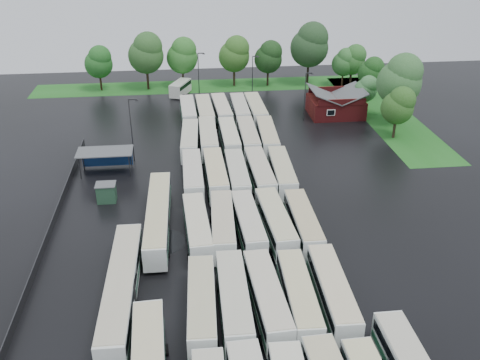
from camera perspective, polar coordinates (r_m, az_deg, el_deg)
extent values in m
plane|color=black|center=(63.96, -0.59, -6.92)|extent=(160.00, 160.00, 0.00)
cube|color=maroon|center=(105.67, 10.15, 7.71)|extent=(10.00, 8.00, 3.40)
cube|color=#4C4F51|center=(104.20, 8.92, 9.04)|extent=(5.07, 8.60, 2.19)
cube|color=#4C4F51|center=(105.59, 11.58, 9.06)|extent=(5.07, 8.60, 2.19)
cube|color=maroon|center=(101.35, 10.85, 8.14)|extent=(9.00, 0.20, 1.20)
cube|color=silver|center=(101.36, 9.68, 7.10)|extent=(1.60, 0.12, 1.20)
cylinder|color=#2D2D30|center=(81.89, -16.72, 1.21)|extent=(0.16, 0.16, 3.40)
cylinder|color=#2D2D30|center=(80.83, -11.70, 1.48)|extent=(0.16, 0.16, 3.40)
cylinder|color=#2D2D30|center=(84.75, -16.39, 2.14)|extent=(0.16, 0.16, 3.40)
cylinder|color=#2D2D30|center=(83.73, -11.55, 2.41)|extent=(0.16, 0.16, 3.40)
cube|color=#4C4F51|center=(82.00, -14.24, 2.96)|extent=(8.20, 4.20, 0.15)
cube|color=navy|center=(84.48, -13.96, 2.30)|extent=(7.60, 0.08, 2.60)
cube|color=#20432C|center=(74.76, -14.06, -1.35)|extent=(2.50, 2.00, 2.50)
cube|color=#4C4F51|center=(74.17, -14.17, -0.45)|extent=(2.70, 2.20, 0.12)
cube|color=#1D651C|center=(123.20, -2.77, 10.01)|extent=(80.00, 10.00, 0.01)
cube|color=#1D651C|center=(109.40, 15.15, 6.91)|extent=(10.00, 50.00, 0.01)
cube|color=#2D2D30|center=(72.25, -19.11, -3.73)|extent=(0.10, 50.00, 1.20)
cube|color=silver|center=(52.41, -4.10, -13.19)|extent=(3.03, 12.45, 2.83)
cube|color=black|center=(52.05, -4.12, -12.71)|extent=(3.08, 11.96, 0.91)
cube|color=#21583B|center=(52.81, -4.08, -13.70)|extent=(3.08, 12.21, 0.62)
cube|color=#BCB78F|center=(51.48, -4.16, -11.93)|extent=(2.92, 12.08, 0.12)
cylinder|color=black|center=(50.42, -3.83, -17.30)|extent=(2.63, 0.99, 0.99)
cylinder|color=black|center=(56.37, -4.25, -11.72)|extent=(2.63, 0.99, 0.99)
cube|color=silver|center=(52.67, -0.66, -12.76)|extent=(2.84, 12.87, 2.94)
cube|color=black|center=(52.30, -0.66, -12.27)|extent=(2.90, 12.36, 0.94)
cube|color=#1A4D31|center=(53.09, -0.66, -13.30)|extent=(2.89, 12.62, 0.65)
cube|color=beige|center=(51.72, -0.67, -11.46)|extent=(2.73, 12.48, 0.13)
cylinder|color=black|center=(50.60, -0.16, -17.00)|extent=(2.73, 1.03, 1.03)
cylinder|color=black|center=(56.78, -1.08, -11.28)|extent=(2.73, 1.03, 1.03)
cube|color=silver|center=(53.08, 2.89, -12.50)|extent=(3.20, 12.66, 2.88)
cube|color=black|center=(52.72, 2.91, -12.02)|extent=(3.24, 12.16, 0.92)
cube|color=#25553E|center=(53.49, 2.88, -13.03)|extent=(3.24, 12.41, 0.63)
cube|color=beige|center=(52.15, 2.93, -11.23)|extent=(3.08, 12.28, 0.13)
cylinder|color=black|center=(51.06, 3.59, -16.58)|extent=(2.67, 1.00, 1.00)
cylinder|color=black|center=(57.08, 2.22, -11.09)|extent=(2.67, 1.00, 1.00)
cube|color=silver|center=(53.55, 6.27, -12.31)|extent=(2.90, 12.32, 2.81)
cube|color=black|center=(53.20, 6.30, -11.84)|extent=(2.95, 11.83, 0.90)
cube|color=#275B41|center=(53.94, 6.24, -12.81)|extent=(2.95, 12.07, 0.62)
cube|color=beige|center=(52.65, 6.35, -11.08)|extent=(2.79, 11.95, 0.12)
cylinder|color=black|center=(51.61, 7.13, -16.23)|extent=(2.60, 0.98, 0.98)
cylinder|color=black|center=(57.42, 5.38, -10.95)|extent=(2.60, 0.98, 0.98)
cube|color=silver|center=(54.48, 9.83, -11.72)|extent=(3.01, 12.72, 2.90)
cube|color=black|center=(54.13, 9.88, -11.24)|extent=(3.06, 12.21, 0.93)
cube|color=#205135|center=(54.88, 9.78, -12.24)|extent=(3.05, 12.47, 0.64)
cube|color=beige|center=(53.57, 9.95, -10.46)|extent=(2.89, 12.34, 0.13)
cylinder|color=black|center=(52.49, 10.90, -15.67)|extent=(2.69, 1.01, 1.01)
cylinder|color=black|center=(58.42, 8.67, -10.40)|extent=(2.69, 1.01, 1.01)
cube|color=silver|center=(63.75, -4.59, -5.13)|extent=(3.17, 12.47, 2.83)
cube|color=black|center=(63.45, -4.61, -4.70)|extent=(3.21, 11.98, 0.91)
cube|color=#24573B|center=(64.08, -4.57, -5.60)|extent=(3.21, 12.23, 0.62)
cube|color=beige|center=(62.99, -4.64, -4.00)|extent=(3.05, 12.10, 0.12)
cylinder|color=black|center=(61.22, -4.39, -8.20)|extent=(2.63, 0.99, 0.99)
cylinder|color=black|center=(67.86, -4.68, -4.39)|extent=(2.63, 0.99, 0.99)
cube|color=silver|center=(64.03, -1.86, -4.87)|extent=(3.20, 12.62, 2.87)
cube|color=black|center=(63.73, -1.86, -4.43)|extent=(3.24, 12.12, 0.92)
cube|color=#1E4D33|center=(64.36, -1.85, -5.35)|extent=(3.24, 12.37, 0.63)
cube|color=#BEB294|center=(63.26, -1.88, -3.73)|extent=(3.07, 12.24, 0.13)
cylinder|color=black|center=(61.47, -1.53, -7.96)|extent=(2.66, 1.00, 1.00)
cylinder|color=black|center=(68.18, -2.12, -4.14)|extent=(2.66, 1.00, 1.00)
cube|color=silver|center=(64.30, 0.89, -4.75)|extent=(3.04, 12.36, 2.81)
cube|color=black|center=(64.01, 0.89, -4.32)|extent=(3.09, 11.87, 0.90)
cube|color=#1E5D3B|center=(64.63, 0.88, -5.22)|extent=(3.09, 12.12, 0.62)
cube|color=beige|center=(63.55, 0.90, -3.63)|extent=(2.93, 11.99, 0.12)
cylinder|color=black|center=(61.80, 1.34, -7.75)|extent=(2.61, 0.98, 0.98)
cylinder|color=black|center=(68.36, 0.47, -4.04)|extent=(2.61, 0.98, 0.98)
cube|color=silver|center=(64.63, 3.80, -4.56)|extent=(3.28, 12.83, 2.91)
cube|color=black|center=(64.33, 3.82, -4.12)|extent=(3.32, 12.32, 0.93)
cube|color=#2F5B45|center=(64.97, 3.79, -5.04)|extent=(3.32, 12.58, 0.64)
cube|color=beige|center=(63.86, 3.84, -3.40)|extent=(3.15, 12.44, 0.13)
cylinder|color=black|center=(62.07, 4.40, -7.65)|extent=(2.70, 1.02, 1.02)
cylinder|color=black|center=(68.81, 3.19, -3.85)|extent=(2.70, 1.02, 1.02)
cube|color=silver|center=(64.89, 6.75, -4.62)|extent=(2.69, 12.36, 2.83)
cube|color=black|center=(64.60, 6.78, -4.19)|extent=(2.75, 11.87, 0.90)
cube|color=#246043|center=(65.22, 6.72, -5.09)|extent=(2.74, 12.12, 0.62)
cube|color=tan|center=(64.15, 6.82, -3.50)|extent=(2.58, 11.99, 0.12)
cylinder|color=black|center=(62.44, 7.46, -7.60)|extent=(2.62, 0.99, 0.99)
cylinder|color=black|center=(68.91, 5.98, -3.93)|extent=(2.62, 0.99, 0.99)
cube|color=silver|center=(75.77, -5.06, 0.38)|extent=(2.68, 12.70, 2.91)
cube|color=black|center=(75.51, -5.08, 0.78)|extent=(2.75, 12.20, 0.93)
cube|color=#25543E|center=(76.06, -5.04, -0.05)|extent=(2.74, 12.45, 0.64)
cube|color=beige|center=(75.11, -5.11, 1.41)|extent=(2.58, 12.32, 0.13)
cylinder|color=black|center=(72.84, -4.91, -2.06)|extent=(2.70, 1.02, 1.02)
cylinder|color=black|center=(80.06, -5.11, 0.73)|extent=(2.70, 1.02, 1.02)
cube|color=silver|center=(75.92, -2.62, 0.54)|extent=(2.89, 12.86, 2.94)
cube|color=black|center=(75.66, -2.63, 0.93)|extent=(2.94, 12.35, 0.94)
cube|color=#27533D|center=(76.21, -2.61, 0.10)|extent=(2.93, 12.60, 0.65)
cube|color=beige|center=(75.26, -2.65, 1.57)|extent=(2.77, 12.47, 0.13)
cylinder|color=black|center=(72.96, -2.37, -1.92)|extent=(2.72, 1.03, 1.03)
cylinder|color=black|center=(80.24, -2.81, 0.88)|extent=(2.72, 1.03, 1.03)
cube|color=silver|center=(75.80, -0.30, 0.47)|extent=(2.65, 12.45, 2.85)
cube|color=black|center=(75.55, -0.30, 0.86)|extent=(2.71, 11.95, 0.91)
cube|color=#2F6045|center=(76.08, -0.30, 0.05)|extent=(2.70, 12.20, 0.63)
cube|color=beige|center=(75.15, -0.31, 1.48)|extent=(2.54, 12.08, 0.12)
cylinder|color=black|center=(72.94, 0.03, -1.91)|extent=(2.64, 0.99, 0.99)
cylinder|color=black|center=(79.98, -0.60, 0.81)|extent=(2.64, 0.99, 0.99)
cube|color=silver|center=(76.24, 2.12, 0.67)|extent=(2.94, 12.89, 2.94)
cube|color=black|center=(75.98, 2.12, 1.07)|extent=(3.00, 12.37, 0.94)
cube|color=#164C2D|center=(76.53, 2.11, 0.23)|extent=(2.99, 12.63, 0.65)
cube|color=#C0B69E|center=(75.58, 2.14, 1.70)|extent=(2.83, 12.50, 0.13)
cylinder|color=black|center=(73.31, 2.56, -1.77)|extent=(2.73, 1.03, 1.03)
cylinder|color=black|center=(80.54, 1.68, 1.01)|extent=(2.73, 1.03, 1.03)
cube|color=silver|center=(76.69, 4.48, 0.75)|extent=(3.11, 12.79, 2.91)
cube|color=black|center=(76.44, 4.50, 1.14)|extent=(3.16, 12.29, 0.93)
cube|color=#20603D|center=(76.97, 4.47, 0.32)|extent=(3.16, 12.54, 0.64)
cube|color=#BFB891|center=(76.04, 4.52, 1.77)|extent=(2.99, 12.41, 0.13)
cylinder|color=black|center=(73.81, 5.01, -1.65)|extent=(2.70, 1.02, 1.02)
cylinder|color=black|center=(80.92, 3.93, 1.08)|extent=(2.70, 1.02, 1.02)
cube|color=silver|center=(87.89, -5.36, 4.20)|extent=(3.24, 12.62, 2.87)
cube|color=black|center=(87.68, -5.37, 4.54)|extent=(3.27, 12.12, 0.92)
cube|color=#225038|center=(88.14, -5.34, 3.82)|extent=(3.27, 12.37, 0.63)
cube|color=beige|center=(87.34, -5.40, 5.09)|extent=(3.11, 12.24, 0.13)
cylinder|color=black|center=(84.79, -5.24, 2.27)|extent=(2.66, 1.00, 1.00)
cylinder|color=black|center=(92.14, -5.39, 4.32)|extent=(2.66, 1.00, 1.00)
cube|color=silver|center=(88.27, -3.40, 4.42)|extent=(2.87, 13.00, 2.97)
cube|color=black|center=(88.05, -3.41, 4.78)|extent=(2.93, 12.48, 0.95)
cube|color=#184F35|center=(88.52, -3.39, 4.03)|extent=(2.92, 12.74, 0.65)
cube|color=beige|center=(87.70, -3.43, 5.35)|extent=(2.76, 12.61, 0.13)
cylinder|color=black|center=(85.05, -3.21, 2.44)|extent=(2.76, 1.04, 1.04)
cylinder|color=black|center=(92.67, -3.53, 4.54)|extent=(2.76, 1.04, 1.04)
cube|color=silver|center=(88.46, -1.15, 4.46)|extent=(2.70, 12.49, 2.86)
cube|color=black|center=(88.25, -1.16, 4.80)|extent=(2.75, 11.99, 0.91)
cube|color=#2C5E46|center=(88.70, -1.15, 4.08)|extent=(2.75, 12.24, 0.63)
cube|color=beige|center=(87.91, -1.16, 5.35)|extent=(2.59, 12.11, 0.12)
cylinder|color=black|center=(85.38, -0.90, 2.56)|extent=(2.65, 1.00, 1.00)
cylinder|color=black|center=(92.68, -1.38, 4.57)|extent=(2.65, 1.00, 1.00)
cube|color=silver|center=(88.63, 0.88, 4.54)|extent=(2.78, 12.76, 2.92)
cube|color=black|center=(88.41, 0.88, 4.89)|extent=(2.84, 12.25, 0.93)
cube|color=#214D36|center=(88.88, 0.88, 4.15)|extent=(2.83, 12.50, 0.64)
cube|color=#BEB498|center=(88.07, 0.89, 5.45)|extent=(2.67, 12.37, 0.13)
cylinder|color=black|center=(85.50, 1.21, 2.60)|extent=(2.70, 1.02, 1.02)
cylinder|color=black|center=(92.93, 0.56, 4.65)|extent=(2.70, 1.02, 1.02)
cube|color=silver|center=(88.89, 2.93, 4.57)|extent=(3.22, 12.82, 2.91)
cube|color=black|center=(88.68, 2.94, 4.92)|extent=(3.26, 12.31, 0.93)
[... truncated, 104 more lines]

